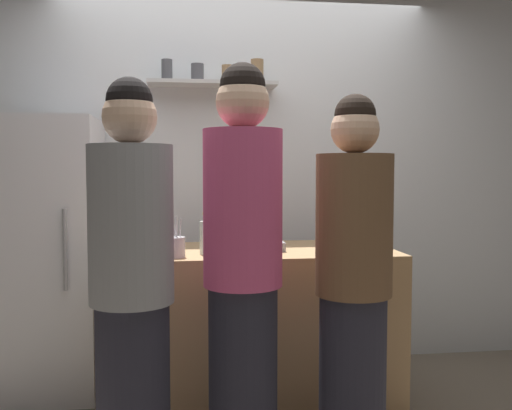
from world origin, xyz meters
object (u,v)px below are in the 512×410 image
baking_pan (252,245)px  person_pink_top (243,273)px  water_bottle_plastic (208,236)px  wine_bottle_pale_glass (350,222)px  refrigerator (47,256)px  utensil_holder (175,247)px  wine_bottle_dark_glass (348,228)px  wine_bottle_green_glass (142,234)px  person_grey_hoodie (132,292)px  person_brown_jacket (353,286)px

baking_pan → person_pink_top: size_ratio=0.19×
water_bottle_plastic → wine_bottle_pale_glass: bearing=24.0°
refrigerator → water_bottle_plastic: size_ratio=7.36×
wine_bottle_pale_glass → water_bottle_plastic: size_ratio=1.41×
utensil_holder → water_bottle_plastic: water_bottle_plastic is taller
refrigerator → wine_bottle_dark_glass: 1.80m
wine_bottle_dark_glass → wine_bottle_green_glass: bearing=-168.6°
utensil_holder → water_bottle_plastic: size_ratio=0.94×
utensil_holder → water_bottle_plastic: bearing=25.3°
refrigerator → water_bottle_plastic: bearing=-28.9°
refrigerator → person_pink_top: bearing=-45.7°
wine_bottle_pale_glass → wine_bottle_dark_glass: bearing=-109.2°
person_grey_hoodie → wine_bottle_green_glass: bearing=-127.4°
person_grey_hoodie → person_pink_top: person_pink_top is taller
refrigerator → wine_bottle_dark_glass: bearing=-13.4°
water_bottle_plastic → person_grey_hoodie: (-0.34, -0.66, -0.15)m
wine_bottle_dark_glass → water_bottle_plastic: bearing=-172.4°
utensil_holder → wine_bottle_pale_glass: bearing=24.2°
wine_bottle_dark_glass → person_grey_hoodie: size_ratio=0.18×
utensil_holder → wine_bottle_green_glass: size_ratio=0.63×
baking_pan → person_brown_jacket: (0.37, -0.70, -0.09)m
wine_bottle_green_glass → person_grey_hoodie: person_grey_hoodie is taller
refrigerator → person_brown_jacket: (1.56, -1.08, 0.00)m
utensil_holder → person_pink_top: (0.30, -0.49, -0.05)m
utensil_holder → person_brown_jacket: (0.79, -0.48, -0.12)m
baking_pan → person_grey_hoodie: 0.99m
baking_pan → wine_bottle_pale_glass: wine_bottle_pale_glass is taller
baking_pan → utensil_holder: size_ratio=1.61×
wine_bottle_pale_glass → person_pink_top: 1.25m
wine_bottle_pale_glass → person_grey_hoodie: person_grey_hoodie is taller
utensil_holder → person_pink_top: size_ratio=0.12×
person_brown_jacket → person_pink_top: 0.50m
wine_bottle_pale_glass → water_bottle_plastic: (-0.90, -0.40, -0.03)m
refrigerator → baking_pan: 1.26m
baking_pan → wine_bottle_green_glass: size_ratio=1.02×
wine_bottle_pale_glass → wine_bottle_green_glass: 1.34m
baking_pan → person_brown_jacket: bearing=-62.2°
water_bottle_plastic → person_grey_hoodie: 0.75m
refrigerator → utensil_holder: 0.99m
baking_pan → wine_bottle_green_glass: 0.65m
wine_bottle_pale_glass → person_brown_jacket: (-0.28, -0.96, -0.19)m
wine_bottle_dark_glass → person_grey_hoodie: person_grey_hoodie is taller
refrigerator → water_bottle_plastic: (0.94, -0.52, 0.17)m
baking_pan → utensil_holder: (-0.42, -0.22, 0.03)m
wine_bottle_pale_glass → person_grey_hoodie: size_ratio=0.18×
refrigerator → person_grey_hoodie: person_grey_hoodie is taller
refrigerator → wine_bottle_pale_glass: (1.84, -0.12, 0.20)m
wine_bottle_pale_glass → baking_pan: bearing=-157.8°
utensil_holder → person_brown_jacket: 0.93m
refrigerator → person_brown_jacket: bearing=-34.7°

